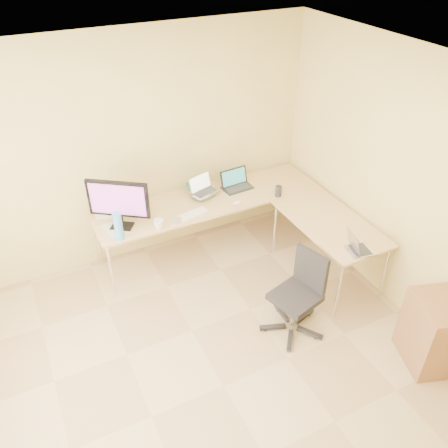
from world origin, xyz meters
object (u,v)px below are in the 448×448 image
desk_fan (122,199)px  laptop_return (362,243)px  keyboard (190,215)px  laptop_black (237,180)px  monitor (119,205)px  water_bottle (118,226)px  desk_main (209,225)px  office_chair (296,291)px  desk_return (326,249)px  laptop_center (204,185)px  mug (159,224)px  cabinet (434,332)px

desk_fan → laptop_return: (1.87, -1.74, -0.05)m
keyboard → desk_fan: (-0.62, 0.42, 0.14)m
laptop_black → keyboard: (-0.73, -0.29, -0.10)m
monitor → water_bottle: size_ratio=2.08×
desk_main → office_chair: bearing=-82.9°
desk_main → monitor: size_ratio=4.13×
keyboard → water_bottle: size_ratio=1.30×
desk_return → laptop_center: bearing=133.3°
desk_fan → water_bottle: bearing=-121.9°
desk_return → mug: bearing=157.4°
cabinet → mug: bearing=148.3°
laptop_center → laptop_black: bearing=-16.4°
laptop_center → cabinet: 2.77m
office_chair → laptop_return: bearing=-15.5°
laptop_black → mug: 1.18m
monitor → office_chair: size_ratio=0.73×
laptop_black → desk_fan: (-1.36, 0.13, 0.04)m
monitor → water_bottle: (-0.08, -0.20, -0.12)m
desk_fan → laptop_center: bearing=-20.7°
desk_main → laptop_return: bearing=-59.1°
desk_main → laptop_center: bearing=110.7°
monitor → water_bottle: monitor is taller
keyboard → office_chair: office_chair is taller
monitor → laptop_center: monitor is taller
laptop_return → office_chair: office_chair is taller
laptop_black → mug: bearing=-165.7°
office_chair → desk_return: bearing=18.9°
monitor → desk_return: bearing=11.2°
desk_return → cabinet: (0.13, -1.42, -0.01)m
keyboard → laptop_return: bearing=-56.8°
desk_return → laptop_black: 1.30m
laptop_center → keyboard: (-0.30, -0.28, -0.15)m
water_bottle → cabinet: (2.23, -2.12, -0.52)m
desk_main → water_bottle: bearing=-165.2°
keyboard → mug: bearing=-178.9°
laptop_black → cabinet: laptop_black is taller
mug → cabinet: mug is taller
laptop_return → office_chair: 0.80m
desk_main → cabinet: bearing=-65.6°
mug → water_bottle: 0.43m
laptop_center → cabinet: size_ratio=0.45×
keyboard → cabinet: bearing=-67.2°
water_bottle → desk_fan: bearing=70.2°
desk_return → desk_fan: 2.32m
desk_return → water_bottle: 2.28m
laptop_center → mug: laptop_center is taller
water_bottle → keyboard: bearing=5.5°
desk_return → water_bottle: (-2.10, 0.70, 0.52)m
water_bottle → office_chair: (1.32, -1.24, -0.38)m
laptop_black → desk_fan: desk_fan is taller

